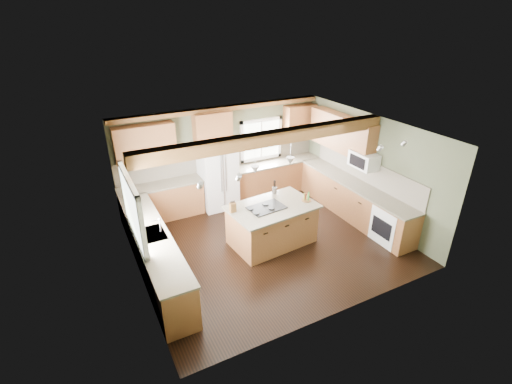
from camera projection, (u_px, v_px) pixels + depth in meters
floor at (267, 242)px, 8.45m from camera, size 5.60×5.60×0.00m
ceiling at (269, 131)px, 7.30m from camera, size 5.60×5.60×0.00m
wall_back at (222, 154)px, 9.87m from camera, size 5.60×0.00×5.60m
wall_left at (133, 221)px, 6.72m from camera, size 0.00×5.00×5.00m
wall_right at (368, 167)px, 9.03m from camera, size 0.00×5.00×5.00m
ceiling_beam at (270, 138)px, 7.32m from camera, size 5.55×0.26×0.26m
soffit_trim at (222, 109)px, 9.24m from camera, size 5.55×0.20×0.10m
backsplash_back at (223, 158)px, 9.90m from camera, size 5.58×0.03×0.58m
backsplash_right at (366, 170)px, 9.10m from camera, size 0.03×3.70×0.58m
base_cab_back_left at (162, 202)px, 9.27m from camera, size 2.02×0.60×0.88m
counter_back_left at (160, 185)px, 9.07m from camera, size 2.06×0.64×0.04m
base_cab_back_right at (276, 177)px, 10.62m from camera, size 2.62×0.60×0.88m
counter_back_right at (276, 162)px, 10.42m from camera, size 2.66×0.64×0.04m
base_cab_left at (154, 254)px, 7.26m from camera, size 0.60×3.70×0.88m
counter_left at (152, 235)px, 7.06m from camera, size 0.64×3.74×0.04m
base_cab_right at (353, 201)px, 9.32m from camera, size 0.60×3.70×0.88m
counter_right at (355, 184)px, 9.12m from camera, size 0.64×3.74×0.04m
upper_cab_back_left at (145, 144)px, 8.62m from camera, size 1.40×0.35×0.90m
upper_cab_over_fridge at (213, 126)px, 9.23m from camera, size 0.96×0.35×0.70m
upper_cab_right at (341, 133)px, 9.39m from camera, size 0.35×2.20×0.90m
upper_cab_back_corner at (300, 121)px, 10.39m from camera, size 0.90×0.35×0.90m
window_left at (131, 208)px, 6.66m from camera, size 0.04×1.60×1.05m
window_back at (261, 139)px, 10.22m from camera, size 1.10×0.04×1.00m
sink at (152, 234)px, 7.06m from camera, size 0.50×0.65×0.03m
faucet at (160, 226)px, 7.07m from camera, size 0.02×0.02×0.28m
dishwasher at (174, 295)px, 6.23m from camera, size 0.60×0.60×0.84m
oven at (391, 225)px, 8.29m from camera, size 0.60×0.72×0.84m
microwave at (364, 160)px, 8.79m from camera, size 0.40×0.70×0.38m
pendant_left at (255, 170)px, 7.41m from camera, size 0.18×0.18×0.16m
pendant_right at (290, 161)px, 7.84m from camera, size 0.18×0.18×0.16m
refrigerator at (218, 175)px, 9.62m from camera, size 0.90×0.74×1.80m
island at (272, 225)px, 8.26m from camera, size 1.86×1.24×0.88m
island_top at (272, 207)px, 8.05m from camera, size 1.99×1.37×0.04m
cooktop at (267, 207)px, 7.97m from camera, size 0.81×0.58×0.02m
knife_block at (233, 207)px, 7.77m from camera, size 0.13×0.10×0.21m
utensil_crock at (274, 190)px, 8.59m from camera, size 0.13×0.13×0.15m
bottle_tray at (307, 197)px, 8.24m from camera, size 0.26×0.26×0.20m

